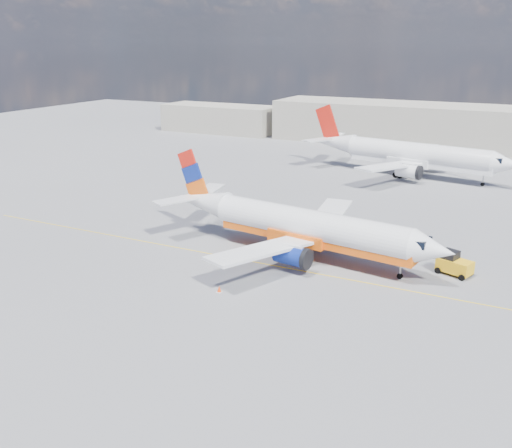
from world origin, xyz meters
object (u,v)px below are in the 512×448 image
at_px(second_jet, 411,155).
at_px(traffic_cone, 219,289).
at_px(main_jet, 302,226).
at_px(gse_tug, 454,264).

relative_size(second_jet, traffic_cone, 59.89).
relative_size(main_jet, traffic_cone, 54.54).
xyz_separation_m(main_jet, gse_tug, (13.89, 1.84, -2.05)).
relative_size(main_jet, second_jet, 0.91).
height_order(gse_tug, traffic_cone, gse_tug).
bearing_deg(traffic_cone, gse_tug, 37.18).
xyz_separation_m(second_jet, traffic_cone, (-4.71, -50.25, -3.07)).
xyz_separation_m(main_jet, second_jet, (1.85, 39.39, 0.29)).
distance_m(main_jet, traffic_cone, 11.57).
relative_size(gse_tug, traffic_cone, 6.01).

